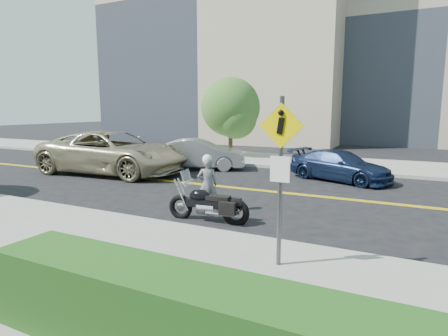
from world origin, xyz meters
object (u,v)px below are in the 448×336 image
pedestrian_sign (280,166)px  motorcycle (208,196)px  parked_car_blue (340,166)px  suv (113,152)px  motorcyclist (207,183)px  parked_car_white (68,149)px  parked_car_silver (198,154)px

pedestrian_sign → motorcycle: 3.68m
parked_car_blue → motorcycle: bearing=-175.8°
pedestrian_sign → parked_car_blue: bearing=93.3°
motorcycle → suv: bearing=142.6°
pedestrian_sign → suv: size_ratio=0.43×
pedestrian_sign → motorcyclist: pedestrian_sign is taller
motorcycle → parked_car_white: size_ratio=0.63×
motorcycle → suv: (-7.46, 4.51, 0.31)m
suv → parked_car_blue: suv is taller
motorcycle → parked_car_white: (-13.42, 7.19, -0.08)m
motorcycle → parked_car_silver: bearing=115.9°
suv → motorcyclist: bearing=-121.3°
suv → parked_car_white: bearing=62.3°
motorcyclist → parked_car_white: motorcyclist is taller
pedestrian_sign → parked_car_blue: 9.69m
motorcycle → parked_car_white: 15.23m
parked_car_white → parked_car_blue: size_ratio=0.81×
motorcyclist → parked_car_silver: bearing=-87.7°
parked_car_blue → motorcyclist: bearing=178.5°
parked_car_silver → pedestrian_sign: bearing=-166.5°
motorcyclist → suv: size_ratio=0.24×
motorcyclist → motorcycle: size_ratio=0.76×
pedestrian_sign → motorcyclist: size_ratio=1.81×
parked_car_white → parked_car_silver: bearing=-104.3°
motorcycle → suv: suv is taller
pedestrian_sign → parked_car_white: bearing=149.7°
parked_car_silver → suv: bearing=110.4°
motorcyclist → motorcycle: bearing=90.1°
motorcyclist → parked_car_silver: 7.65m
motorcycle → parked_car_blue: size_ratio=0.51×
suv → parked_car_silver: (2.87, 2.79, -0.23)m
pedestrian_sign → motorcyclist: bearing=136.0°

